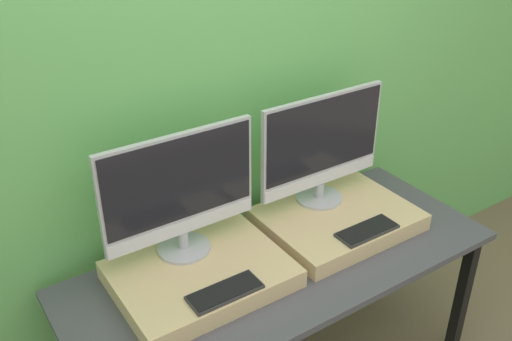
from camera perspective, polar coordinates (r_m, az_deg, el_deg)
The scene contains 8 objects.
wall_back at distance 2.37m, azimuth -3.23°, elevation 7.99°, with size 8.00×0.04×2.60m.
workbench at distance 2.38m, azimuth 2.67°, elevation -10.23°, with size 1.77×0.73×0.71m.
wooden_riser_left at distance 2.22m, azimuth -5.56°, elevation -10.29°, with size 0.64×0.49×0.08m.
monitor_left at distance 2.14m, azimuth -7.62°, elevation -2.04°, with size 0.62×0.21×0.50m.
keyboard_left at distance 2.06m, azimuth -3.13°, elevation -12.02°, with size 0.27×0.11×0.01m.
wooden_riser_right at distance 2.54m, azimuth 8.13°, elevation -4.82°, with size 0.64×0.49×0.08m.
monitor_right at distance 2.47m, azimuth 6.64°, elevation 2.48°, with size 0.62×0.21×0.50m.
keyboard_right at distance 2.41m, azimuth 11.05°, elevation -5.89°, with size 0.27×0.11×0.01m.
Camera 1 is at (-1.11, -1.11, 2.14)m, focal length 40.00 mm.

